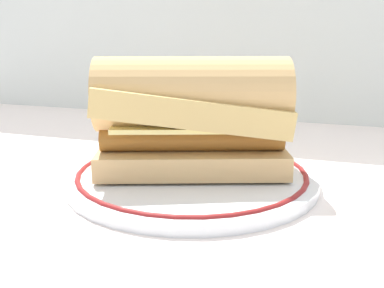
# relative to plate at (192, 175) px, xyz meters

# --- Properties ---
(ground_plane) EXTENTS (1.50, 1.50, 0.00)m
(ground_plane) POSITION_rel_plate_xyz_m (0.01, 0.02, -0.01)
(ground_plane) COLOR white
(plate) EXTENTS (0.29, 0.29, 0.01)m
(plate) POSITION_rel_plate_xyz_m (0.00, 0.00, 0.00)
(plate) COLOR white
(plate) RESTS_ON ground_plane
(sausage_sandwich) EXTENTS (0.23, 0.16, 0.13)m
(sausage_sandwich) POSITION_rel_plate_xyz_m (-0.00, 0.00, 0.07)
(sausage_sandwich) COLOR tan
(sausage_sandwich) RESTS_ON plate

